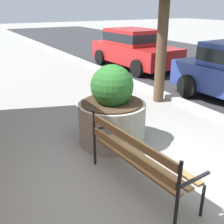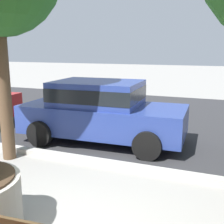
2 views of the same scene
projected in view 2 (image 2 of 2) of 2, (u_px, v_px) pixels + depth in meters
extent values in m
cube|color=#2D2D30|center=(174.00, 118.00, 9.77)|extent=(60.00, 9.00, 0.01)
cube|color=#B2AFA8|center=(133.00, 168.00, 5.59)|extent=(60.00, 0.20, 0.12)
cylinder|color=brown|center=(4.00, 91.00, 5.92)|extent=(0.27, 0.27, 2.95)
cylinder|color=black|center=(5.00, 110.00, 9.55)|extent=(0.65, 0.25, 0.64)
cube|color=navy|center=(103.00, 119.00, 7.23)|extent=(4.17, 1.88, 0.70)
cube|color=navy|center=(97.00, 93.00, 7.13)|extent=(2.20, 1.65, 0.60)
cube|color=black|center=(97.00, 93.00, 7.13)|extent=(2.21, 1.67, 0.33)
cylinder|color=black|center=(161.00, 126.00, 7.65)|extent=(0.65, 0.25, 0.64)
cylinder|color=black|center=(147.00, 146.00, 6.08)|extent=(0.65, 0.25, 0.64)
cylinder|color=black|center=(72.00, 118.00, 8.50)|extent=(0.65, 0.25, 0.64)
cylinder|color=black|center=(40.00, 134.00, 6.94)|extent=(0.65, 0.25, 0.64)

